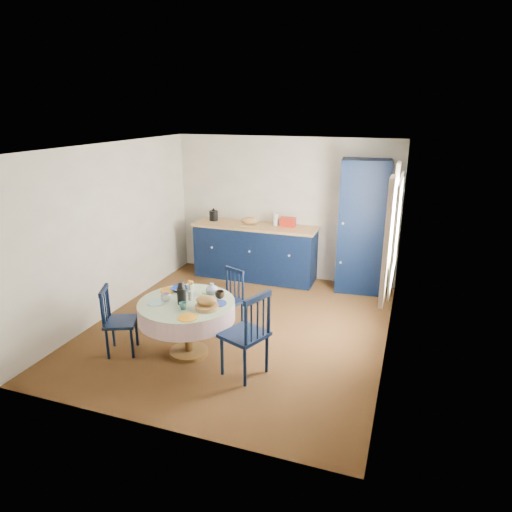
{
  "coord_description": "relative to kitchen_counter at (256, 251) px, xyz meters",
  "views": [
    {
      "loc": [
        2.15,
        -5.42,
        2.98
      ],
      "look_at": [
        0.18,
        0.2,
        1.02
      ],
      "focal_mm": 32.0,
      "sensor_mm": 36.0,
      "label": 1
    }
  ],
  "objects": [
    {
      "name": "floor",
      "position": [
        0.45,
        -1.96,
        -0.51
      ],
      "size": [
        4.5,
        4.5,
        0.0
      ],
      "primitive_type": "plane",
      "color": "black",
      "rests_on": "ground"
    },
    {
      "name": "ceiling",
      "position": [
        0.45,
        -1.96,
        1.99
      ],
      "size": [
        4.5,
        4.5,
        0.0
      ],
      "primitive_type": "plane",
      "rotation": [
        3.14,
        0.0,
        0.0
      ],
      "color": "white",
      "rests_on": "wall_back"
    },
    {
      "name": "wall_back",
      "position": [
        0.45,
        0.29,
        0.74
      ],
      "size": [
        4.0,
        0.02,
        2.5
      ],
      "primitive_type": "cube",
      "color": "silver",
      "rests_on": "floor"
    },
    {
      "name": "wall_left",
      "position": [
        -1.55,
        -1.96,
        0.74
      ],
      "size": [
        0.02,
        4.5,
        2.5
      ],
      "primitive_type": "cube",
      "color": "silver",
      "rests_on": "floor"
    },
    {
      "name": "wall_right",
      "position": [
        2.45,
        -1.96,
        0.74
      ],
      "size": [
        0.02,
        4.5,
        2.5
      ],
      "primitive_type": "cube",
      "color": "silver",
      "rests_on": "floor"
    },
    {
      "name": "window",
      "position": [
        2.4,
        -1.66,
        1.02
      ],
      "size": [
        0.1,
        1.74,
        1.45
      ],
      "color": "white",
      "rests_on": "wall_right"
    },
    {
      "name": "kitchen_counter",
      "position": [
        0.0,
        0.0,
        0.0
      ],
      "size": [
        2.22,
        0.7,
        1.23
      ],
      "rotation": [
        0.0,
        0.0,
        0.0
      ],
      "color": "black",
      "rests_on": "floor"
    },
    {
      "name": "pantry_cabinet",
      "position": [
        1.85,
        0.04,
        0.59
      ],
      "size": [
        0.82,
        0.63,
        2.2
      ],
      "rotation": [
        0.0,
        0.0,
        0.1
      ],
      "color": "black",
      "rests_on": "floor"
    },
    {
      "name": "dining_table",
      "position": [
        0.12,
        -2.85,
        0.09
      ],
      "size": [
        1.18,
        1.18,
        0.99
      ],
      "color": "#503616",
      "rests_on": "floor"
    },
    {
      "name": "chair_left",
      "position": [
        -0.73,
        -3.1,
        -0.06
      ],
      "size": [
        0.5,
        0.51,
        0.88
      ],
      "rotation": [
        0.0,
        0.0,
        1.98
      ],
      "color": "black",
      "rests_on": "floor"
    },
    {
      "name": "chair_far",
      "position": [
        0.31,
        -1.99,
        -0.08
      ],
      "size": [
        0.49,
        0.48,
        0.85
      ],
      "rotation": [
        0.0,
        0.0,
        -0.38
      ],
      "color": "black",
      "rests_on": "floor"
    },
    {
      "name": "chair_right",
      "position": [
        0.97,
        -3.05,
        0.02
      ],
      "size": [
        0.59,
        0.6,
        1.05
      ],
      "rotation": [
        0.0,
        0.0,
        -1.95
      ],
      "color": "black",
      "rests_on": "floor"
    },
    {
      "name": "mug_a",
      "position": [
        -0.14,
        -2.9,
        0.25
      ],
      "size": [
        0.12,
        0.12,
        0.09
      ],
      "primitive_type": "imported",
      "color": "silver",
      "rests_on": "dining_table"
    },
    {
      "name": "mug_b",
      "position": [
        0.18,
        -3.06,
        0.25
      ],
      "size": [
        0.09,
        0.09,
        0.09
      ],
      "primitive_type": "imported",
      "color": "#347370",
      "rests_on": "dining_table"
    },
    {
      "name": "mug_c",
      "position": [
        0.45,
        -2.61,
        0.25
      ],
      "size": [
        0.12,
        0.12,
        0.09
      ],
      "primitive_type": "imported",
      "color": "black",
      "rests_on": "dining_table"
    },
    {
      "name": "mug_d",
      "position": [
        -0.01,
        -2.52,
        0.25
      ],
      "size": [
        0.1,
        0.1,
        0.09
      ],
      "primitive_type": "imported",
      "color": "silver",
      "rests_on": "dining_table"
    },
    {
      "name": "cobalt_bowl",
      "position": [
        -0.13,
        -2.58,
        0.23
      ],
      "size": [
        0.22,
        0.22,
        0.05
      ],
      "primitive_type": "imported",
      "color": "navy",
      "rests_on": "dining_table"
    }
  ]
}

